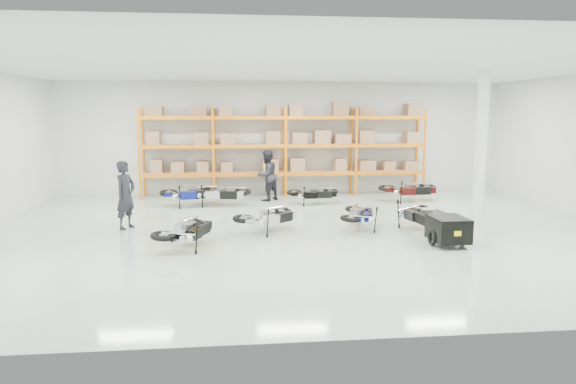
{
  "coord_description": "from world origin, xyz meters",
  "views": [
    {
      "loc": [
        -1.96,
        -13.88,
        3.23
      ],
      "look_at": [
        -0.52,
        0.1,
        1.1
      ],
      "focal_mm": 32.0,
      "sensor_mm": 36.0,
      "label": 1
    }
  ],
  "objects": [
    {
      "name": "moto_back_a",
      "position": [
        -3.5,
        4.39,
        0.59
      ],
      "size": [
        2.09,
        1.41,
        1.24
      ],
      "primitive_type": null,
      "rotation": [
        0.0,
        -0.09,
        1.83
      ],
      "color": "navy",
      "rests_on": "ground"
    },
    {
      "name": "person_left",
      "position": [
        -5.08,
        0.87,
        0.97
      ],
      "size": [
        0.74,
        0.84,
        1.94
      ],
      "primitive_type": "imported",
      "rotation": [
        0.0,
        0.0,
        1.09
      ],
      "color": "black",
      "rests_on": "ground"
    },
    {
      "name": "pallet_rack",
      "position": [
        -0.0,
        6.45,
        2.26
      ],
      "size": [
        11.28,
        0.98,
        3.62
      ],
      "color": "orange",
      "rests_on": "ground"
    },
    {
      "name": "person_back",
      "position": [
        -0.79,
        5.25,
        0.96
      ],
      "size": [
        1.18,
        1.17,
        1.92
      ],
      "primitive_type": "imported",
      "rotation": [
        0.0,
        0.0,
        3.87
      ],
      "color": "#232129",
      "rests_on": "ground"
    },
    {
      "name": "moto_touring_right",
      "position": [
        3.25,
        -0.36,
        0.59
      ],
      "size": [
        1.23,
        2.04,
        1.24
      ],
      "primitive_type": null,
      "rotation": [
        0.0,
        -0.09,
        0.15
      ],
      "color": "black",
      "rests_on": "ground"
    },
    {
      "name": "moto_black_far_left",
      "position": [
        -3.16,
        -1.5,
        0.55
      ],
      "size": [
        1.49,
        1.99,
        1.16
      ],
      "primitive_type": null,
      "rotation": [
        0.0,
        -0.09,
        2.76
      ],
      "color": "black",
      "rests_on": "ground"
    },
    {
      "name": "trailer",
      "position": [
        3.25,
        -1.96,
        0.42
      ],
      "size": [
        0.91,
        1.72,
        0.72
      ],
      "rotation": [
        0.0,
        0.0,
        0.02
      ],
      "color": "black",
      "rests_on": "ground"
    },
    {
      "name": "room",
      "position": [
        0.0,
        0.0,
        2.25
      ],
      "size": [
        18.0,
        18.0,
        18.0
      ],
      "color": "#B6CBB7",
      "rests_on": "ground"
    },
    {
      "name": "moto_blue_centre",
      "position": [
        1.54,
        0.15,
        0.51
      ],
      "size": [
        1.31,
        1.85,
        1.09
      ],
      "primitive_type": null,
      "rotation": [
        0.0,
        -0.09,
        2.83
      ],
      "color": "#070D4C",
      "rests_on": "ground"
    },
    {
      "name": "moto_silver_left",
      "position": [
        -1.07,
        0.03,
        0.54
      ],
      "size": [
        1.91,
        1.78,
        1.14
      ],
      "primitive_type": null,
      "rotation": [
        0.0,
        -0.09,
        2.26
      ],
      "color": "#B9BCC1",
      "rests_on": "ground"
    },
    {
      "name": "moto_back_b",
      "position": [
        -2.53,
        4.36,
        0.57
      ],
      "size": [
        2.0,
        1.26,
        1.21
      ],
      "primitive_type": null,
      "rotation": [
        0.0,
        -0.09,
        1.38
      ],
      "color": "silver",
      "rests_on": "ground"
    },
    {
      "name": "moto_back_c",
      "position": [
        0.85,
        4.29,
        0.51
      ],
      "size": [
        1.71,
        0.94,
        1.07
      ],
      "primitive_type": null,
      "rotation": [
        0.0,
        -0.09,
        1.65
      ],
      "color": "black",
      "rests_on": "ground"
    },
    {
      "name": "structural_column",
      "position": [
        5.2,
        0.5,
        2.25
      ],
      "size": [
        0.25,
        0.25,
        4.5
      ],
      "primitive_type": "cube",
      "color": "white",
      "rests_on": "ground"
    },
    {
      "name": "moto_back_d",
      "position": [
        4.51,
        4.51,
        0.59
      ],
      "size": [
        1.97,
        1.05,
        1.25
      ],
      "primitive_type": null,
      "rotation": [
        0.0,
        -0.09,
        1.62
      ],
      "color": "#3A0B0C",
      "rests_on": "ground"
    }
  ]
}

